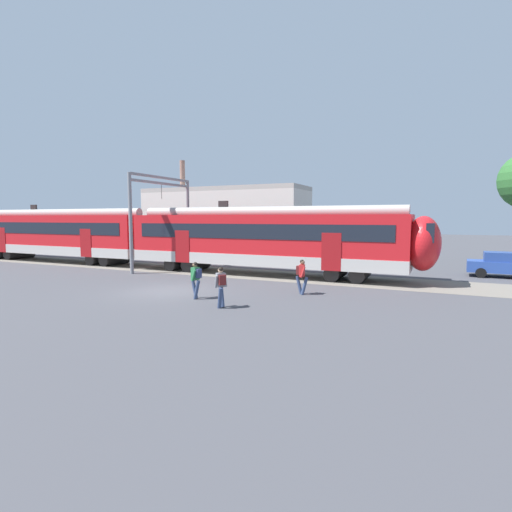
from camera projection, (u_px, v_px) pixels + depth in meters
ground_plane at (167, 291)px, 19.77m from camera, size 160.00×160.00×0.00m
track_bed at (128, 266)px, 30.17m from camera, size 80.00×4.40×0.01m
commuter_train at (154, 237)px, 28.90m from camera, size 38.05×3.07×4.73m
pedestrian_green at (196, 277)px, 17.80m from camera, size 0.63×0.57×1.67m
pedestrian_grey at (221, 284)px, 15.99m from camera, size 0.52×0.67×1.67m
pedestrian_red at (301, 274)px, 18.82m from camera, size 0.68×0.54×1.67m
parked_car_blue at (504, 265)px, 24.20m from camera, size 4.05×1.86×1.54m
catenary_gantry at (162, 208)px, 28.38m from camera, size 0.24×6.64×6.53m
background_building at (224, 222)px, 37.59m from camera, size 15.58×5.00×9.20m
street_tree_left at (170, 204)px, 40.22m from camera, size 2.93×2.93×6.51m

